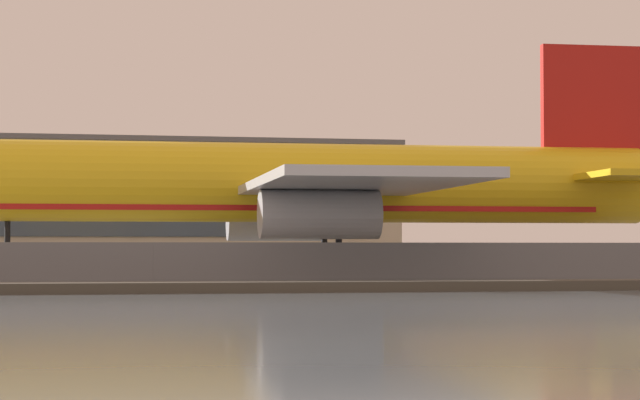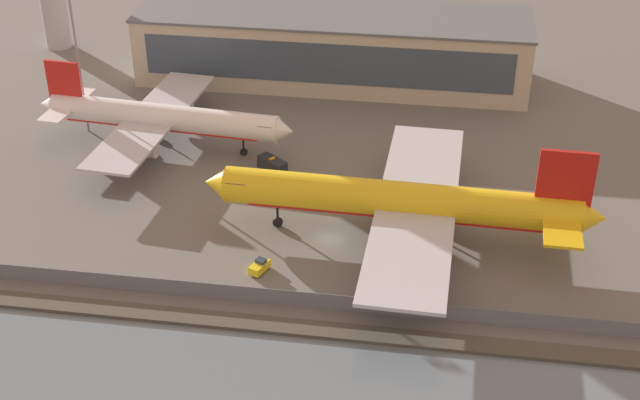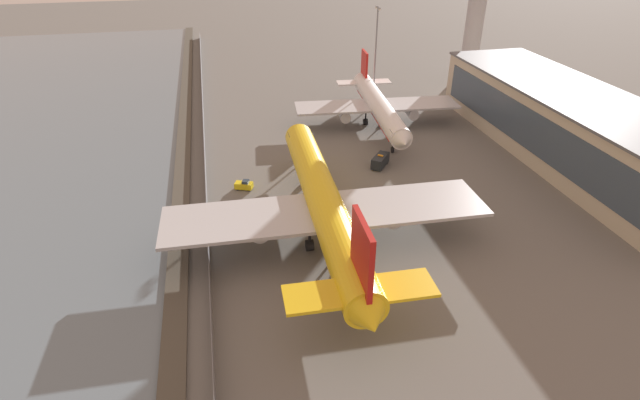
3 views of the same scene
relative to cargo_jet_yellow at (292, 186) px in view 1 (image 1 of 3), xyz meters
The scene contains 5 objects.
ground_plane 12.06m from the cargo_jet_yellow, behind, with size 500.00×500.00×0.00m, color #66635E.
shoreline_seawall 25.14m from the cargo_jet_yellow, 114.71° to the right, with size 320.00×3.00×0.50m.
perimeter_fence 21.02m from the cargo_jet_yellow, 119.99° to the right, with size 280.00×0.10×2.39m.
cargo_jet_yellow is the anchor object (origin of this frame).
terminal_building 57.97m from the cargo_jet_yellow, 107.83° to the left, with size 75.37×20.22×13.46m.
Camera 1 is at (-3.90, -79.45, 2.11)m, focal length 70.00 mm.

